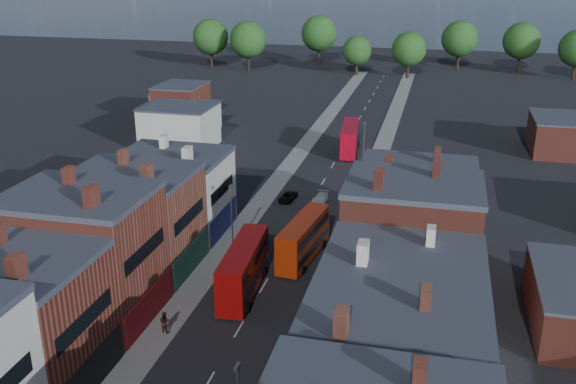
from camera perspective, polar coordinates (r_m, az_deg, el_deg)
The scene contains 11 objects.
pavement_west at distance 89.10m, azimuth -1.67°, elevation 0.03°, with size 3.00×200.00×0.12m, color gray.
pavement_east at distance 86.77m, azimuth 6.64°, elevation -0.67°, with size 3.00×200.00×0.12m, color gray.
lamp_post_2 at distance 69.25m, azimuth -5.02°, elevation -2.06°, with size 0.25×0.70×8.12m.
lamp_post_3 at distance 94.86m, azimuth 6.76°, elevation 4.13°, with size 0.25×0.70×8.12m.
bus_0 at distance 62.37m, azimuth -3.97°, elevation -6.78°, with size 3.37×11.44×4.88m.
bus_1 at distance 68.88m, azimuth 1.38°, elevation -4.13°, with size 3.76×10.84×4.58m.
bus_2 at distance 106.53m, azimuth 5.50°, elevation 4.81°, with size 3.61×11.28×4.79m.
car_2 at distance 85.83m, azimuth -0.03°, elevation -0.43°, with size 1.78×3.87×1.08m, color black.
car_3 at distance 85.08m, azimuth 2.93°, elevation -0.61°, with size 1.67×4.11×1.19m, color silver.
ped_1 at distance 57.75m, azimuth -10.93°, elevation -11.28°, with size 0.95×0.52×1.96m, color #3F2119.
ped_3 at distance 55.92m, azimuth 3.30°, elevation -12.28°, with size 0.93×0.42×1.58m, color #514D45.
Camera 1 is at (15.73, -30.50, 31.09)m, focal length 40.00 mm.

